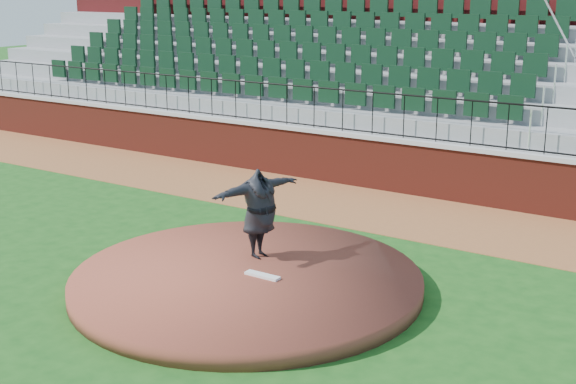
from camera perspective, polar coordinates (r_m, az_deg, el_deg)
name	(u,v)px	position (r m, az deg, el deg)	size (l,w,h in m)	color
ground	(237,290)	(12.52, -3.80, -7.26)	(90.00, 90.00, 0.00)	#174A15
warning_track	(386,210)	(16.89, 7.28, -1.34)	(34.00, 3.20, 0.01)	brown
field_wall	(418,169)	(18.14, 9.58, 1.67)	(34.00, 0.35, 1.20)	maroon
wall_cap	(419,142)	(18.01, 9.67, 3.68)	(34.00, 0.45, 0.10)	#B7B7B7
wall_railing	(420,118)	(17.91, 9.74, 5.40)	(34.00, 0.05, 1.00)	black
seating_stands	(465,84)	(20.34, 12.94, 7.81)	(34.00, 5.10, 4.60)	gray
concourse_wall	(502,57)	(22.92, 15.52, 9.57)	(34.00, 0.50, 5.50)	maroon
pitchers_mound	(247,281)	(12.56, -3.06, -6.56)	(5.66, 5.66, 0.25)	brown
pitching_rubber	(262,275)	(12.36, -1.90, -6.19)	(0.61, 0.15, 0.04)	white
pitcher	(260,214)	(13.00, -2.12, -1.60)	(1.90, 0.52, 1.54)	black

